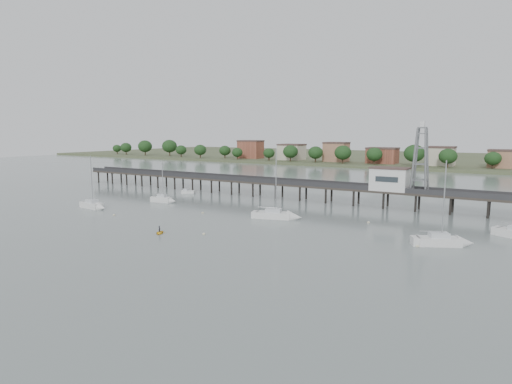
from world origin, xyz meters
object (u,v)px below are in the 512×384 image
(lattice_tower, at_px, (421,160))
(sailboat_d, at_px, (448,242))
(pier, at_px, (291,184))
(white_tender, at_px, (188,192))
(sailboat_c, at_px, (281,216))
(sailboat_a, at_px, (95,206))
(yellow_dinghy, at_px, (160,233))
(sailboat_b, at_px, (165,200))

(lattice_tower, bearing_deg, sailboat_d, -71.03)
(pier, distance_m, lattice_tower, 32.34)
(white_tender, bearing_deg, sailboat_c, -47.66)
(sailboat_d, distance_m, white_tender, 73.96)
(sailboat_a, relative_size, yellow_dinghy, 5.50)
(lattice_tower, xyz_separation_m, sailboat_b, (-55.42, -21.23, -10.44))
(sailboat_b, relative_size, sailboat_d, 0.76)
(yellow_dinghy, bearing_deg, sailboat_d, -4.94)
(pier, distance_m, sailboat_a, 47.77)
(lattice_tower, bearing_deg, sailboat_c, -131.85)
(lattice_tower, height_order, sailboat_b, lattice_tower)
(sailboat_d, xyz_separation_m, sailboat_a, (-72.59, -7.40, 0.01))
(white_tender, height_order, yellow_dinghy, white_tender)
(pier, distance_m, white_tender, 30.11)
(pier, height_order, yellow_dinghy, pier)
(sailboat_d, bearing_deg, yellow_dinghy, 175.30)
(sailboat_d, bearing_deg, pier, 118.87)
(sailboat_a, xyz_separation_m, yellow_dinghy, (29.41, -9.84, -0.65))
(sailboat_c, bearing_deg, sailboat_a, 179.53)
(sailboat_c, bearing_deg, pier, 96.00)
(lattice_tower, relative_size, sailboat_a, 1.23)
(lattice_tower, distance_m, white_tender, 61.99)
(pier, distance_m, sailboat_d, 50.34)
(sailboat_b, bearing_deg, yellow_dinghy, -58.38)
(lattice_tower, bearing_deg, sailboat_a, -150.18)
(lattice_tower, distance_m, sailboat_b, 60.25)
(sailboat_c, distance_m, white_tender, 43.01)
(sailboat_c, xyz_separation_m, sailboat_a, (-41.29, -11.99, 0.01))
(sailboat_b, height_order, sailboat_c, sailboat_c)
(sailboat_d, height_order, white_tender, sailboat_d)
(pier, bearing_deg, sailboat_c, -67.33)
(sailboat_b, height_order, sailboat_a, sailboat_a)
(pier, bearing_deg, sailboat_b, -138.41)
(pier, relative_size, lattice_tower, 9.68)
(lattice_tower, distance_m, yellow_dinghy, 57.75)
(sailboat_b, distance_m, white_tender, 15.76)
(pier, relative_size, sailboat_d, 10.87)
(sailboat_c, xyz_separation_m, sailboat_d, (31.30, -4.59, 0.01))
(sailboat_c, relative_size, sailboat_a, 1.19)
(lattice_tower, bearing_deg, yellow_dinghy, -126.06)
(lattice_tower, xyz_separation_m, yellow_dinghy, (-33.36, -45.82, -11.10))
(pier, height_order, sailboat_a, sailboat_a)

